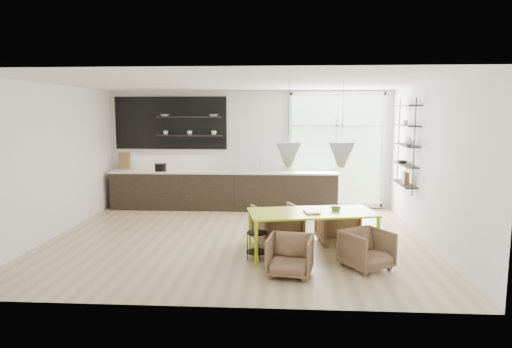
# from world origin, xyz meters

# --- Properties ---
(room) EXTENTS (7.02, 6.01, 2.91)m
(room) POSITION_xyz_m (0.58, 1.10, 1.46)
(room) COLOR tan
(room) RESTS_ON ground
(kitchen_run) EXTENTS (5.54, 0.69, 2.75)m
(kitchen_run) POSITION_xyz_m (-0.70, 2.69, 0.60)
(kitchen_run) COLOR black
(kitchen_run) RESTS_ON ground
(right_shelving) EXTENTS (0.26, 1.22, 1.90)m
(right_shelving) POSITION_xyz_m (3.36, 1.17, 1.65)
(right_shelving) COLOR black
(right_shelving) RESTS_ON ground
(dining_table) EXTENTS (2.19, 1.30, 0.75)m
(dining_table) POSITION_xyz_m (1.34, -0.89, 0.70)
(dining_table) COLOR #AECB12
(dining_table) RESTS_ON ground
(armchair_back_left) EXTENTS (1.01, 1.02, 0.72)m
(armchair_back_left) POSITION_xyz_m (0.76, -0.29, 0.36)
(armchair_back_left) COLOR brown
(armchair_back_left) RESTS_ON ground
(armchair_back_right) EXTENTS (0.80, 0.82, 0.64)m
(armchair_back_right) POSITION_xyz_m (1.85, -0.11, 0.32)
(armchair_back_right) COLOR brown
(armchair_back_right) RESTS_ON ground
(armchair_front_left) EXTENTS (0.73, 0.75, 0.60)m
(armchair_front_left) POSITION_xyz_m (0.97, -1.84, 0.30)
(armchair_front_left) COLOR brown
(armchair_front_left) RESTS_ON ground
(armchair_front_right) EXTENTS (0.90, 0.90, 0.60)m
(armchair_front_right) POSITION_xyz_m (2.15, -1.48, 0.30)
(armchair_front_right) COLOR brown
(armchair_front_right) RESTS_ON ground
(wire_stool) EXTENTS (0.36, 0.36, 0.46)m
(wire_stool) POSITION_xyz_m (0.45, -1.15, 0.29)
(wire_stool) COLOR black
(wire_stool) RESTS_ON ground
(table_book) EXTENTS (0.31, 0.38, 0.03)m
(table_book) POSITION_xyz_m (1.21, -0.98, 0.77)
(table_book) COLOR white
(table_book) RESTS_ON dining_table
(table_bowl) EXTENTS (0.22, 0.22, 0.06)m
(table_bowl) POSITION_xyz_m (1.74, -0.76, 0.78)
(table_bowl) COLOR #4B764C
(table_bowl) RESTS_ON dining_table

